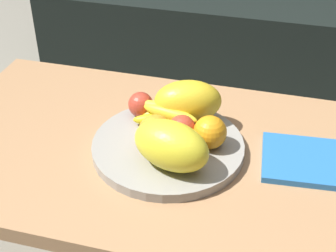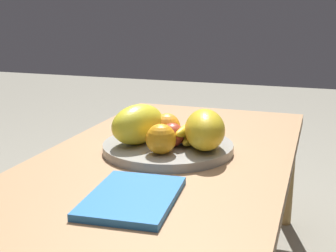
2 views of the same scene
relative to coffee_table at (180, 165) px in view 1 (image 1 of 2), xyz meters
The scene contains 11 objects.
coffee_table is the anchor object (origin of this frame).
couch 1.40m from the coffee_table, 93.90° to the left, with size 1.70×0.70×0.90m.
fruit_bowl 0.06m from the coffee_table, behind, with size 0.37×0.37×0.03m, color gray.
melon_large_front 0.15m from the coffee_table, 90.17° to the right, with size 0.19×0.11×0.11m, color yellow.
melon_smaller_beside 0.16m from the coffee_table, 93.51° to the left, with size 0.17×0.11×0.11m, color yellow.
orange_front 0.12m from the coffee_table, 162.32° to the right, with size 0.08×0.08×0.08m, color orange.
orange_left 0.13m from the coffee_table, ahead, with size 0.08×0.08×0.08m, color orange.
apple_front 0.19m from the coffee_table, 143.92° to the left, with size 0.07×0.07×0.07m, color #B73B2A.
apple_left 0.10m from the coffee_table, 81.65° to the left, with size 0.07×0.07×0.07m, color #B13D29.
banana_bunch 0.13m from the coffee_table, 127.60° to the left, with size 0.18×0.15×0.06m.
magazine 0.33m from the coffee_table, ahead, with size 0.25×0.18×0.02m, color #276DBB.
Camera 1 is at (0.22, -0.94, 1.20)m, focal length 53.18 mm.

